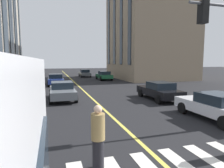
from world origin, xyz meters
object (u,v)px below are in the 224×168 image
(car_grey_oncoming, at_px, (62,91))
(car_blue_parked_b, at_px, (56,79))
(car_grey_far, at_px, (85,73))
(car_white_parked_a, at_px, (216,106))
(car_green_near, at_px, (104,75))
(car_black_trailing, at_px, (159,91))
(pedestrian_companion, at_px, (98,137))

(car_grey_oncoming, bearing_deg, car_blue_parked_b, 1.67)
(car_grey_far, bearing_deg, car_white_parked_a, -176.09)
(car_green_near, xyz_separation_m, car_black_trailing, (-16.94, 0.00, 0.00))
(car_grey_oncoming, bearing_deg, car_green_near, -25.89)
(car_white_parked_a, relative_size, car_black_trailing, 1.00)
(car_black_trailing, distance_m, pedestrian_companion, 10.79)
(car_grey_far, relative_size, car_white_parked_a, 0.89)
(car_green_near, height_order, pedestrian_companion, pedestrian_companion)
(car_black_trailing, height_order, car_grey_oncoming, same)
(car_white_parked_a, xyz_separation_m, car_black_trailing, (5.57, 0.00, 0.00))
(car_grey_far, height_order, car_blue_parked_b, car_grey_far)
(car_white_parked_a, xyz_separation_m, car_green_near, (22.51, 0.00, 0.00))
(car_green_near, distance_m, pedestrian_companion, 26.23)
(car_grey_far, xyz_separation_m, car_grey_oncoming, (-21.50, 5.19, 0.00))
(car_blue_parked_b, height_order, car_black_trailing, same)
(car_black_trailing, bearing_deg, pedestrian_companion, 141.14)
(car_grey_far, bearing_deg, car_green_near, -163.41)
(car_green_near, relative_size, car_grey_oncoming, 1.00)
(car_black_trailing, relative_size, pedestrian_companion, 2.44)
(car_black_trailing, bearing_deg, car_blue_parked_b, 31.92)
(car_blue_parked_b, xyz_separation_m, car_green_near, (4.95, -7.47, 0.00))
(car_blue_parked_b, height_order, car_white_parked_a, same)
(car_grey_oncoming, height_order, pedestrian_companion, pedestrian_companion)
(car_grey_far, distance_m, pedestrian_companion, 32.39)
(car_grey_far, xyz_separation_m, car_black_trailing, (-23.63, -1.99, 0.00))
(car_blue_parked_b, bearing_deg, car_grey_far, -25.19)
(car_blue_parked_b, xyz_separation_m, car_grey_oncoming, (-9.85, -0.29, 0.00))
(car_white_parked_a, bearing_deg, car_black_trailing, 0.00)
(car_green_near, bearing_deg, car_black_trailing, 180.00)
(pedestrian_companion, bearing_deg, car_green_near, -14.96)
(car_white_parked_a, height_order, car_grey_oncoming, same)
(car_white_parked_a, height_order, car_green_near, same)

